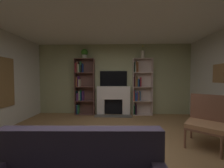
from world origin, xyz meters
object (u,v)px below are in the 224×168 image
Objects in this scene: fireplace at (113,100)px; bookshelf_right at (140,87)px; tv at (113,79)px; potted_plant at (84,53)px; armchair at (205,121)px; vase_with_flowers at (143,54)px; bookshelf_left at (83,86)px.

fireplace is 1.09m from bookshelf_right.
tv is 1.04m from bookshelf_right.
potted_plant is 4.15m from armchair.
vase_with_flowers reaches higher than fireplace.
vase_with_flowers reaches higher than bookshelf_left.
tv is at bearing 176.45° from bookshelf_right.
bookshelf_right is at bearing 1.83° from fireplace.
vase_with_flowers is (2.15, -0.00, -0.05)m from potted_plant.
fireplace is 0.63× the size of bookshelf_left.
potted_plant reaches higher than armchair.
bookshelf_left is 1.00× the size of bookshelf_right.
tv is 2.84× the size of potted_plant.
vase_with_flowers is at bearing 110.55° from armchair.
tv is 0.49× the size of bookshelf_right.
bookshelf_left is 2.04× the size of armchair.
potted_plant is at bearing 180.00° from vase_with_flowers.
armchair is at bearing -36.91° from potted_plant.
vase_with_flowers is 0.46× the size of armchair.
tv is 3.16m from armchair.
bookshelf_left is at bearing -176.33° from tv.
tv is (0.00, 0.09, 0.79)m from fireplace.
armchair is at bearing -49.87° from fireplace.
fireplace is 3.68× the size of potted_plant.
fireplace is at bearing -0.91° from bookshelf_left.
bookshelf_right is 2.04× the size of armchair.
tv is 2.19× the size of vase_with_flowers.
bookshelf_right is at bearing 112.01° from armchair.
armchair is at bearing -67.99° from bookshelf_right.
bookshelf_left reaches higher than fireplace.
bookshelf_left is at bearing 179.09° from fireplace.
vase_with_flowers reaches higher than tv.
fireplace is at bearing 1.45° from potted_plant.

